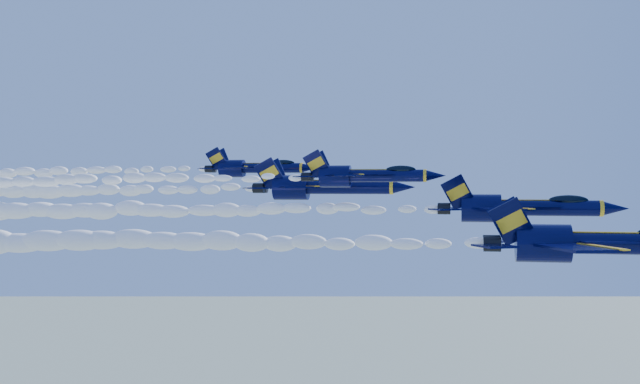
% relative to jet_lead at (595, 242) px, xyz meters
% --- Properties ---
extents(jet_lead, '(20.10, 16.49, 7.47)m').
position_rel_jet_lead_xyz_m(jet_lead, '(0.00, 0.00, 0.00)').
color(jet_lead, black).
extents(smoke_trail_jet_lead, '(55.25, 2.56, 2.31)m').
position_rel_jet_lead_xyz_m(smoke_trail_jet_lead, '(-36.22, 0.00, -0.49)').
color(smoke_trail_jet_lead, white).
extents(jet_second, '(18.27, 14.99, 6.79)m').
position_rel_jet_lead_xyz_m(jet_second, '(-4.89, 13.29, 2.40)').
color(jet_second, black).
extents(smoke_trail_jet_second, '(55.25, 2.33, 2.10)m').
position_rel_jet_lead_xyz_m(smoke_trail_jet_second, '(-40.33, 13.29, 1.92)').
color(smoke_trail_jet_second, white).
extents(jet_third, '(15.44, 12.66, 5.74)m').
position_rel_jet_lead_xyz_m(jet_third, '(-20.79, 16.08, 5.67)').
color(jet_third, black).
extents(smoke_trail_jet_third, '(55.25, 1.97, 1.77)m').
position_rel_jet_lead_xyz_m(smoke_trail_jet_third, '(-55.01, 16.08, 5.22)').
color(smoke_trail_jet_third, white).
extents(jet_fourth, '(20.11, 16.49, 7.47)m').
position_rel_jet_lead_xyz_m(jet_fourth, '(-27.30, 26.58, 4.46)').
color(jet_fourth, black).
extents(smoke_trail_jet_fourth, '(55.25, 2.56, 2.31)m').
position_rel_jet_lead_xyz_m(smoke_trail_jet_fourth, '(-63.52, 26.58, 3.97)').
color(smoke_trail_jet_fourth, white).
extents(jet_fifth, '(15.84, 12.99, 5.89)m').
position_rel_jet_lead_xyz_m(jet_fifth, '(-38.52, 34.64, 7.07)').
color(jet_fifth, black).
extents(smoke_trail_jet_fifth, '(55.25, 2.02, 1.82)m').
position_rel_jet_lead_xyz_m(smoke_trail_jet_fifth, '(-72.92, 34.64, 6.61)').
color(smoke_trail_jet_fifth, white).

